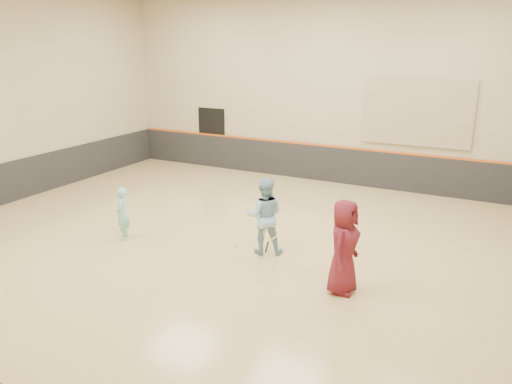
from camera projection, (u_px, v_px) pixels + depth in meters
The scene contains 14 objects.
room at pixel (240, 209), 11.58m from camera, with size 15.04×12.04×6.22m.
wainscot_back at pixel (326, 164), 16.72m from camera, with size 14.90×0.04×1.20m, color #232326.
wainscot_left at pixel (22, 179), 14.91m from camera, with size 0.04×11.90×1.20m, color #232326.
accent_stripe at pixel (327, 146), 16.53m from camera, with size 14.90×0.03×0.06m, color #D85914.
acoustic_panel at pixel (417, 113), 14.93m from camera, with size 3.20×0.08×2.00m, color tan.
doorway at pixel (212, 138), 18.55m from camera, with size 1.10×0.05×2.20m, color black.
girl at pixel (122, 214), 11.81m from camera, with size 0.46×0.30×1.27m, color #7FDCD6.
instructor at pixel (265, 216), 10.98m from camera, with size 0.84×0.65×1.73m, color #8DBFDB.
young_man at pixel (344, 247), 9.23m from camera, with size 0.89×0.58×1.82m, color maroon.
held_racket at pixel (271, 233), 10.74m from camera, with size 0.51×0.51×0.59m, color yellow, non-canonical shape.
spare_racket at pixel (265, 199), 14.90m from camera, with size 0.66×0.66×0.03m, color #9EC12A, non-canonical shape.
ball_under_racket at pixel (237, 245), 11.52m from camera, with size 0.07×0.07×0.07m, color yellow.
ball_in_hand at pixel (352, 242), 9.01m from camera, with size 0.07×0.07×0.07m, color yellow.
ball_beside_spare at pixel (248, 214), 13.56m from camera, with size 0.07×0.07×0.07m, color #DBE936.
Camera 1 is at (5.34, -9.58, 4.56)m, focal length 35.00 mm.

